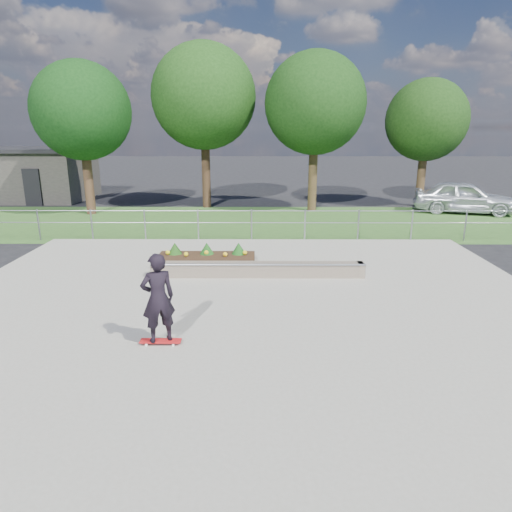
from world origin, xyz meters
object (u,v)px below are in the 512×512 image
at_px(planter_bed, 206,258).
at_px(parked_car, 464,197).
at_px(grind_ledge, 258,269).
at_px(skateboarder, 158,298).

relative_size(planter_bed, parked_car, 0.64).
height_order(grind_ledge, planter_bed, planter_bed).
bearing_deg(skateboarder, parked_car, 50.22).
height_order(skateboarder, parked_car, skateboarder).
xyz_separation_m(planter_bed, skateboarder, (-0.29, -5.51, 0.77)).
distance_m(grind_ledge, planter_bed, 2.06).
bearing_deg(skateboarder, grind_ledge, 65.91).
distance_m(grind_ledge, skateboarder, 4.68).
height_order(grind_ledge, skateboarder, skateboarder).
height_order(planter_bed, skateboarder, skateboarder).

